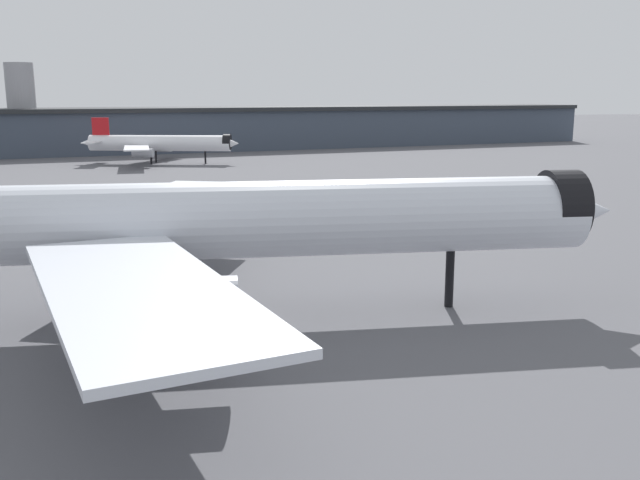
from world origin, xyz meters
TOP-DOWN VIEW (x-y plane):
  - ground at (0.00, 0.00)m, footprint 900.00×900.00m
  - airliner_near_gate at (-2.12, 2.38)m, footprint 65.41×59.41m
  - airliner_far_taxiway at (-1.63, 128.84)m, footprint 39.13×34.82m
  - terminal_building at (30.57, 170.74)m, footprint 230.67×52.48m
  - traffic_cone_near_nose at (28.11, 29.48)m, footprint 0.46×0.46m
  - traffic_cone_wingtip at (8.55, 41.04)m, footprint 0.61×0.61m

SIDE VIEW (x-z plane):
  - ground at x=0.00m, z-range 0.00..0.00m
  - traffic_cone_near_nose at x=28.11m, z-range 0.00..0.58m
  - traffic_cone_wingtip at x=8.55m, z-range 0.00..0.76m
  - airliner_far_taxiway at x=-1.63m, z-range -0.67..10.61m
  - terminal_building at x=30.57m, z-range -6.02..19.40m
  - airliner_near_gate at x=-2.12m, z-range -1.03..16.17m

